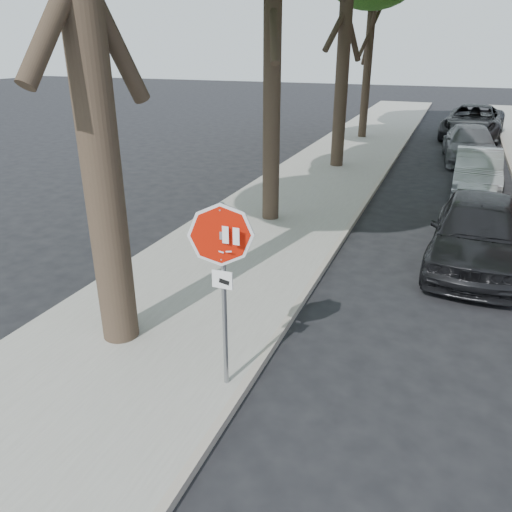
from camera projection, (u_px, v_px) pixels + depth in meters
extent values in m
plane|color=black|center=(274.00, 401.00, 6.75)|extent=(120.00, 120.00, 0.00)
cube|color=gray|center=(321.00, 178.00, 17.85)|extent=(4.00, 55.00, 0.12)
cube|color=#9E9384|center=(379.00, 183.00, 17.16)|extent=(0.12, 55.00, 0.13)
cylinder|color=gray|center=(224.00, 299.00, 6.44)|extent=(0.06, 0.06, 2.60)
cube|color=#99999E|center=(221.00, 235.00, 6.06)|extent=(0.05, 0.06, 0.10)
cylinder|color=#99999E|center=(221.00, 235.00, 6.06)|extent=(0.76, 0.32, 0.82)
cylinder|color=white|center=(221.00, 235.00, 6.04)|extent=(0.76, 0.32, 0.82)
cylinder|color=red|center=(221.00, 235.00, 6.04)|extent=(0.68, 0.29, 0.74)
cube|color=white|center=(205.00, 232.00, 6.09)|extent=(0.08, 0.00, 0.22)
cube|color=white|center=(215.00, 233.00, 6.05)|extent=(0.08, 0.00, 0.22)
cube|color=white|center=(225.00, 235.00, 6.00)|extent=(0.08, 0.00, 0.22)
cube|color=white|center=(236.00, 236.00, 5.95)|extent=(0.08, 0.00, 0.22)
cube|color=silver|center=(212.00, 249.00, 6.14)|extent=(0.08, 0.00, 0.03)
cube|color=silver|center=(221.00, 252.00, 6.11)|extent=(0.08, 0.00, 0.03)
cube|color=silver|center=(229.00, 252.00, 6.07)|extent=(0.08, 0.00, 0.03)
cube|color=white|center=(222.00, 280.00, 6.28)|extent=(0.28, 0.02, 0.24)
cube|color=black|center=(224.00, 282.00, 6.27)|extent=(0.15, 0.00, 0.08)
cylinder|color=black|center=(82.00, 8.00, 6.23)|extent=(0.56, 0.56, 9.50)
cylinder|color=black|center=(273.00, 26.00, 11.73)|extent=(0.44, 0.44, 9.50)
cylinder|color=black|center=(345.00, 24.00, 17.56)|extent=(0.48, 0.48, 10.00)
cylinder|color=black|center=(370.00, 41.00, 23.85)|extent=(0.40, 0.40, 9.00)
imported|color=black|center=(477.00, 231.00, 10.65)|extent=(2.08, 4.65, 1.55)
imported|color=#9C9FA3|center=(477.00, 171.00, 16.29)|extent=(1.41, 4.02, 1.32)
imported|color=#505155|center=(470.00, 144.00, 20.41)|extent=(2.36, 4.99, 1.41)
imported|color=black|center=(473.00, 122.00, 25.49)|extent=(3.30, 6.19, 1.65)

